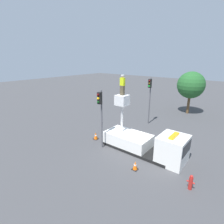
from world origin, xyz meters
TOP-DOWN VIEW (x-y plane):
  - ground_plane at (0.00, 0.00)m, footprint 120.00×120.00m
  - bucket_truck at (0.65, 0.00)m, footprint 7.22×2.35m
  - worker at (-1.75, 0.00)m, footprint 0.40×0.26m
  - traffic_light_pole at (-2.75, -1.76)m, footprint 0.34×0.57m
  - traffic_light_across at (-2.35, 6.43)m, footprint 0.34×0.57m
  - fire_hydrant at (5.12, -2.20)m, footprint 0.48×0.24m
  - traffic_cone_rear at (-4.39, -0.78)m, footprint 0.49×0.49m
  - traffic_cone_curbside at (1.38, -2.63)m, footprint 0.42×0.42m
  - tree_left_bg at (0.19, 14.00)m, footprint 3.78×3.78m

SIDE VIEW (x-z plane):
  - ground_plane at x=0.00m, z-range 0.00..0.00m
  - traffic_cone_curbside at x=1.38m, z-range -0.02..0.69m
  - traffic_cone_rear at x=-4.39m, z-range -0.02..0.72m
  - fire_hydrant at x=5.12m, z-range -0.01..1.00m
  - bucket_truck at x=0.65m, z-range -1.49..3.26m
  - traffic_light_pole at x=-2.75m, z-range 1.10..6.40m
  - traffic_light_across at x=-2.35m, z-range 1.17..6.85m
  - tree_left_bg at x=0.19m, z-range 1.14..7.22m
  - worker at x=-1.75m, z-range 4.75..6.50m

